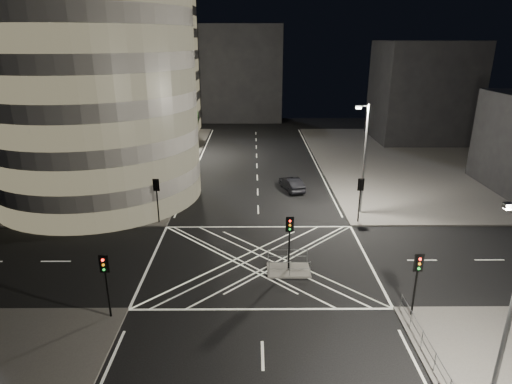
{
  "coord_description": "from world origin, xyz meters",
  "views": [
    {
      "loc": [
        -0.46,
        -27.9,
        15.43
      ],
      "look_at": [
        -0.23,
        6.65,
        3.0
      ],
      "focal_mm": 30.0,
      "sensor_mm": 36.0,
      "label": 1
    }
  ],
  "objects_px": {
    "traffic_signal_nr": "(417,273)",
    "street_lamp_right_near": "(510,310)",
    "street_lamp_left_near": "(159,148)",
    "traffic_signal_nl": "(105,275)",
    "traffic_signal_island": "(290,234)",
    "street_lamp_left_far": "(187,116)",
    "street_lamp_right_far": "(364,156)",
    "traffic_signal_fr": "(360,192)",
    "traffic_signal_fl": "(157,193)",
    "central_island": "(288,270)",
    "sedan": "(292,184)"
  },
  "relations": [
    {
      "from": "traffic_signal_nr",
      "to": "street_lamp_right_near",
      "type": "bearing_deg",
      "value": -84.96
    },
    {
      "from": "traffic_signal_nr",
      "to": "street_lamp_left_near",
      "type": "relative_size",
      "value": 0.4
    },
    {
      "from": "traffic_signal_nl",
      "to": "traffic_signal_island",
      "type": "xyz_separation_m",
      "value": [
        10.8,
        5.3,
        0.0
      ]
    },
    {
      "from": "traffic_signal_nl",
      "to": "street_lamp_left_far",
      "type": "height_order",
      "value": "street_lamp_left_far"
    },
    {
      "from": "street_lamp_right_far",
      "to": "traffic_signal_fr",
      "type": "bearing_deg",
      "value": -106.11
    },
    {
      "from": "traffic_signal_fr",
      "to": "street_lamp_left_far",
      "type": "height_order",
      "value": "street_lamp_left_far"
    },
    {
      "from": "traffic_signal_fl",
      "to": "traffic_signal_nl",
      "type": "distance_m",
      "value": 13.6
    },
    {
      "from": "traffic_signal_fl",
      "to": "street_lamp_right_far",
      "type": "relative_size",
      "value": 0.4
    },
    {
      "from": "traffic_signal_nl",
      "to": "street_lamp_right_far",
      "type": "distance_m",
      "value": 24.27
    },
    {
      "from": "street_lamp_right_near",
      "to": "central_island",
      "type": "bearing_deg",
      "value": 120.75
    },
    {
      "from": "street_lamp_right_far",
      "to": "street_lamp_right_near",
      "type": "relative_size",
      "value": 1.0
    },
    {
      "from": "traffic_signal_fl",
      "to": "street_lamp_left_far",
      "type": "bearing_deg",
      "value": 91.57
    },
    {
      "from": "traffic_signal_fr",
      "to": "street_lamp_right_near",
      "type": "height_order",
      "value": "street_lamp_right_near"
    },
    {
      "from": "street_lamp_left_far",
      "to": "street_lamp_right_far",
      "type": "xyz_separation_m",
      "value": [
        18.87,
        -21.0,
        0.0
      ]
    },
    {
      "from": "traffic_signal_fl",
      "to": "sedan",
      "type": "xyz_separation_m",
      "value": [
        12.47,
        8.75,
        -2.2
      ]
    },
    {
      "from": "central_island",
      "to": "street_lamp_left_near",
      "type": "relative_size",
      "value": 0.3
    },
    {
      "from": "central_island",
      "to": "traffic_signal_fr",
      "type": "bearing_deg",
      "value": 50.67
    },
    {
      "from": "traffic_signal_fr",
      "to": "traffic_signal_nl",
      "type": "bearing_deg",
      "value": -142.31
    },
    {
      "from": "traffic_signal_fr",
      "to": "street_lamp_left_near",
      "type": "height_order",
      "value": "street_lamp_left_near"
    },
    {
      "from": "street_lamp_right_far",
      "to": "sedan",
      "type": "relative_size",
      "value": 2.29
    },
    {
      "from": "street_lamp_right_far",
      "to": "street_lamp_right_near",
      "type": "bearing_deg",
      "value": -90.0
    },
    {
      "from": "traffic_signal_fr",
      "to": "street_lamp_left_far",
      "type": "distance_m",
      "value": 29.63
    },
    {
      "from": "traffic_signal_island",
      "to": "sedan",
      "type": "relative_size",
      "value": 0.92
    },
    {
      "from": "sedan",
      "to": "street_lamp_left_far",
      "type": "bearing_deg",
      "value": -63.49
    },
    {
      "from": "street_lamp_right_far",
      "to": "street_lamp_right_near",
      "type": "xyz_separation_m",
      "value": [
        0.0,
        -23.0,
        0.0
      ]
    },
    {
      "from": "traffic_signal_fl",
      "to": "street_lamp_left_near",
      "type": "bearing_deg",
      "value": 96.97
    },
    {
      "from": "traffic_signal_island",
      "to": "street_lamp_right_far",
      "type": "xyz_separation_m",
      "value": [
        7.44,
        10.5,
        2.63
      ]
    },
    {
      "from": "traffic_signal_nl",
      "to": "traffic_signal_fl",
      "type": "bearing_deg",
      "value": 90.0
    },
    {
      "from": "traffic_signal_fr",
      "to": "traffic_signal_island",
      "type": "relative_size",
      "value": 1.0
    },
    {
      "from": "traffic_signal_fl",
      "to": "street_lamp_right_near",
      "type": "height_order",
      "value": "street_lamp_right_near"
    },
    {
      "from": "traffic_signal_island",
      "to": "street_lamp_left_near",
      "type": "distance_m",
      "value": 17.89
    },
    {
      "from": "traffic_signal_nr",
      "to": "street_lamp_right_far",
      "type": "xyz_separation_m",
      "value": [
        0.64,
        15.8,
        2.63
      ]
    },
    {
      "from": "street_lamp_right_near",
      "to": "traffic_signal_fr",
      "type": "bearing_deg",
      "value": 91.75
    },
    {
      "from": "central_island",
      "to": "street_lamp_right_near",
      "type": "bearing_deg",
      "value": -59.25
    },
    {
      "from": "traffic_signal_fr",
      "to": "traffic_signal_island",
      "type": "distance_m",
      "value": 10.73
    },
    {
      "from": "street_lamp_left_far",
      "to": "traffic_signal_nl",
      "type": "bearing_deg",
      "value": -89.01
    },
    {
      "from": "traffic_signal_nr",
      "to": "sedan",
      "type": "xyz_separation_m",
      "value": [
        -5.13,
        22.35,
        -2.2
      ]
    },
    {
      "from": "central_island",
      "to": "street_lamp_left_far",
      "type": "height_order",
      "value": "street_lamp_left_far"
    },
    {
      "from": "traffic_signal_fl",
      "to": "traffic_signal_fr",
      "type": "distance_m",
      "value": 17.6
    },
    {
      "from": "traffic_signal_nl",
      "to": "street_lamp_left_near",
      "type": "bearing_deg",
      "value": 91.94
    },
    {
      "from": "central_island",
      "to": "street_lamp_left_far",
      "type": "bearing_deg",
      "value": 109.95
    },
    {
      "from": "traffic_signal_fr",
      "to": "traffic_signal_island",
      "type": "xyz_separation_m",
      "value": [
        -6.8,
        -8.3,
        0.0
      ]
    },
    {
      "from": "central_island",
      "to": "street_lamp_right_far",
      "type": "distance_m",
      "value": 13.98
    },
    {
      "from": "street_lamp_left_near",
      "to": "traffic_signal_fr",
      "type": "bearing_deg",
      "value": -15.92
    },
    {
      "from": "traffic_signal_nr",
      "to": "street_lamp_right_far",
      "type": "distance_m",
      "value": 16.03
    },
    {
      "from": "street_lamp_right_far",
      "to": "sedan",
      "type": "distance_m",
      "value": 9.97
    },
    {
      "from": "traffic_signal_fl",
      "to": "traffic_signal_nr",
      "type": "height_order",
      "value": "same"
    },
    {
      "from": "traffic_signal_fr",
      "to": "street_lamp_right_far",
      "type": "relative_size",
      "value": 0.4
    },
    {
      "from": "traffic_signal_nl",
      "to": "traffic_signal_nr",
      "type": "relative_size",
      "value": 1.0
    },
    {
      "from": "central_island",
      "to": "traffic_signal_fr",
      "type": "relative_size",
      "value": 0.75
    }
  ]
}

